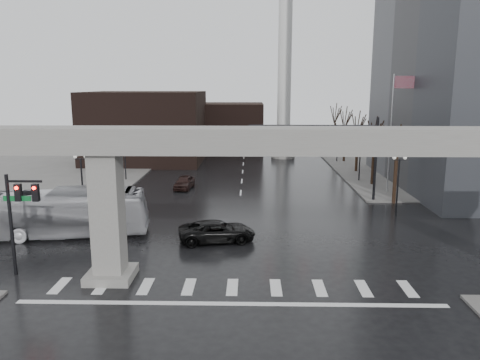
{
  "coord_description": "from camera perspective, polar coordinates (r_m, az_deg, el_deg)",
  "views": [
    {
      "loc": [
        0.95,
        -25.04,
        10.94
      ],
      "look_at": [
        0.26,
        6.53,
        4.5
      ],
      "focal_mm": 35.0,
      "sensor_mm": 36.0,
      "label": 1
    }
  ],
  "objects": [
    {
      "name": "sidewalk_nw",
      "position": [
        67.6,
        -22.27,
        1.41
      ],
      "size": [
        28.0,
        36.0,
        0.15
      ],
      "primitive_type": "cube",
      "color": "slate",
      "rests_on": "ground"
    },
    {
      "name": "ground",
      "position": [
        27.34,
        -0.86,
        -12.06
      ],
      "size": [
        160.0,
        160.0,
        0.0
      ],
      "primitive_type": "plane",
      "color": "black",
      "rests_on": "ground"
    },
    {
      "name": "lamp_left_1",
      "position": [
        55.48,
        -13.89,
        3.45
      ],
      "size": [
        1.22,
        0.32,
        5.11
      ],
      "color": "black",
      "rests_on": "ground"
    },
    {
      "name": "sidewalk_ne",
      "position": [
        66.87,
        23.24,
        1.23
      ],
      "size": [
        28.0,
        36.0,
        0.15
      ],
      "primitive_type": "cube",
      "color": "slate",
      "rests_on": "ground"
    },
    {
      "name": "flagpole_assembly",
      "position": [
        49.3,
        18.3,
        6.98
      ],
      "size": [
        2.06,
        0.12,
        12.0
      ],
      "color": "silver",
      "rests_on": "ground"
    },
    {
      "name": "far_car",
      "position": [
        50.39,
        -6.82,
        -0.28
      ],
      "size": [
        2.09,
        4.28,
        1.4
      ],
      "primitive_type": "imported",
      "rotation": [
        0.0,
        0.0,
        -0.11
      ],
      "color": "black",
      "rests_on": "ground"
    },
    {
      "name": "lamp_left_0",
      "position": [
        42.29,
        -18.75,
        0.74
      ],
      "size": [
        1.22,
        0.32,
        5.11
      ],
      "color": "black",
      "rests_on": "ground"
    },
    {
      "name": "pickup_truck",
      "position": [
        33.36,
        -2.82,
        -6.27
      ],
      "size": [
        5.81,
        3.53,
        1.51
      ],
      "primitive_type": "imported",
      "rotation": [
        0.0,
        0.0,
        1.77
      ],
      "color": "black",
      "rests_on": "ground"
    },
    {
      "name": "tree_right_0",
      "position": [
        45.88,
        18.45,
        0.69
      ],
      "size": [
        1.09,
        1.58,
        7.5
      ],
      "color": "black",
      "rests_on": "ground"
    },
    {
      "name": "city_bus",
      "position": [
        36.64,
        -21.21,
        -3.77
      ],
      "size": [
        12.96,
        4.65,
        3.53
      ],
      "primitive_type": "imported",
      "rotation": [
        0.0,
        0.0,
        1.71
      ],
      "color": "#B1B0B5",
      "rests_on": "ground"
    },
    {
      "name": "building_far_mid",
      "position": [
        77.41,
        -0.95,
        6.38
      ],
      "size": [
        10.0,
        10.0,
        8.0
      ],
      "primitive_type": "cube",
      "color": "black",
      "rests_on": "ground"
    },
    {
      "name": "lamp_left_2",
      "position": [
        68.98,
        -10.89,
        5.1
      ],
      "size": [
        1.22,
        0.32,
        5.11
      ],
      "color": "black",
      "rests_on": "ground"
    },
    {
      "name": "lamp_right_1",
      "position": [
        55.01,
        14.45,
        3.36
      ],
      "size": [
        1.22,
        0.32,
        5.11
      ],
      "color": "black",
      "rests_on": "ground"
    },
    {
      "name": "lamp_right_2",
      "position": [
        68.61,
        11.83,
        5.03
      ],
      "size": [
        1.22,
        0.32,
        5.11
      ],
      "color": "black",
      "rests_on": "ground"
    },
    {
      "name": "signal_left_pole",
      "position": [
        29.56,
        -25.36,
        -3.05
      ],
      "size": [
        2.3,
        0.3,
        6.0
      ],
      "color": "black",
      "rests_on": "ground"
    },
    {
      "name": "elevated_guideway",
      "position": [
        25.37,
        1.95,
        2.31
      ],
      "size": [
        48.0,
        2.6,
        8.7
      ],
      "color": "gray",
      "rests_on": "ground"
    },
    {
      "name": "building_far_left",
      "position": [
        68.94,
        -11.35,
        6.36
      ],
      "size": [
        16.0,
        14.0,
        10.0
      ],
      "primitive_type": "cube",
      "color": "black",
      "rests_on": "ground"
    },
    {
      "name": "tree_right_4",
      "position": [
        76.68,
        11.49,
        5.38
      ],
      "size": [
        1.12,
        1.69,
        8.19
      ],
      "color": "black",
      "rests_on": "ground"
    },
    {
      "name": "lamp_right_0",
      "position": [
        41.68,
        18.75,
        0.59
      ],
      "size": [
        1.22,
        0.32,
        5.11
      ],
      "color": "black",
      "rests_on": "ground"
    },
    {
      "name": "signal_mast_arm",
      "position": [
        44.86,
        11.61,
        4.75
      ],
      "size": [
        12.12,
        0.43,
        8.0
      ],
      "color": "black",
      "rests_on": "ground"
    },
    {
      "name": "tree_right_1",
      "position": [
        53.45,
        15.97,
        2.37
      ],
      "size": [
        1.09,
        1.61,
        7.67
      ],
      "color": "black",
      "rests_on": "ground"
    },
    {
      "name": "tree_right_2",
      "position": [
        61.13,
        14.1,
        3.63
      ],
      "size": [
        1.1,
        1.63,
        7.85
      ],
      "color": "black",
      "rests_on": "ground"
    },
    {
      "name": "tree_right_3",
      "position": [
        68.88,
        12.65,
        4.61
      ],
      "size": [
        1.11,
        1.66,
        8.02
      ],
      "color": "black",
      "rests_on": "ground"
    },
    {
      "name": "smokestack",
      "position": [
        71.26,
        5.46,
        13.41
      ],
      "size": [
        3.6,
        3.6,
        30.0
      ],
      "color": "silver",
      "rests_on": "ground"
    }
  ]
}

